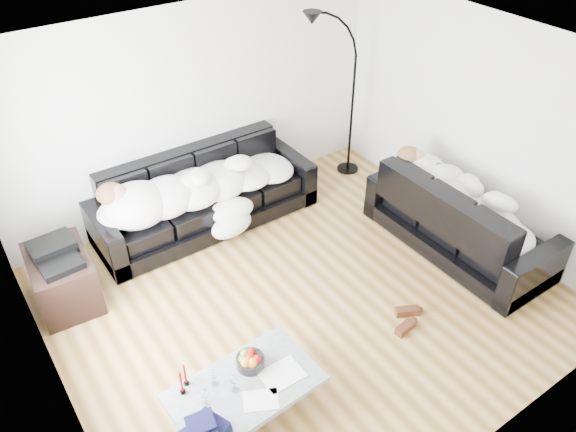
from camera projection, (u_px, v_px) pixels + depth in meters
ground at (304, 296)px, 6.10m from camera, size 5.00×5.00×0.00m
wall_back at (196, 111)px, 6.81m from camera, size 5.00×0.02×2.60m
wall_left at (36, 306)px, 4.18m from camera, size 0.02×4.50×2.60m
wall_right at (481, 127)px, 6.47m from camera, size 0.02×4.50×2.60m
ceiling at (309, 66)px, 4.55m from camera, size 5.00×5.00×0.00m
sofa_back at (205, 193)px, 6.89m from camera, size 2.77×0.96×0.91m
sofa_right at (461, 216)px, 6.51m from camera, size 0.96×2.24×0.91m
sleeper_back at (205, 181)px, 6.74m from camera, size 2.35×0.81×0.47m
sleeper_right at (464, 202)px, 6.39m from camera, size 0.81×1.92×0.47m
teal_cushion at (417, 172)px, 6.78m from camera, size 0.42×0.38×0.20m
coffee_table at (246, 399)px, 4.83m from camera, size 1.29×0.80×0.37m
fruit_bowl at (250, 360)px, 4.85m from camera, size 0.31×0.31×0.15m
wine_glass_a at (214, 377)px, 4.68m from camera, size 0.08×0.08×0.18m
wine_glass_b at (205, 397)px, 4.53m from camera, size 0.08×0.08×0.17m
wine_glass_c at (235, 383)px, 4.63m from camera, size 0.09×0.09×0.19m
candle_left at (181, 383)px, 4.59m from camera, size 0.05×0.05×0.26m
candle_right at (185, 375)px, 4.66m from camera, size 0.05×0.05×0.25m
newspaper_a at (282, 374)px, 4.81m from camera, size 0.35×0.27×0.01m
newspaper_b at (261, 400)px, 4.60m from camera, size 0.35×0.32×0.01m
navy_jacket at (201, 428)px, 4.21m from camera, size 0.37×0.31×0.18m
shoes at (406, 319)px, 5.76m from camera, size 0.44×0.33×0.10m
av_cabinet at (63, 279)px, 5.88m from camera, size 0.65×0.90×0.59m
stereo at (55, 252)px, 5.67m from camera, size 0.46×0.36×0.13m
floor_lamp at (352, 103)px, 7.57m from camera, size 0.82×0.48×2.10m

